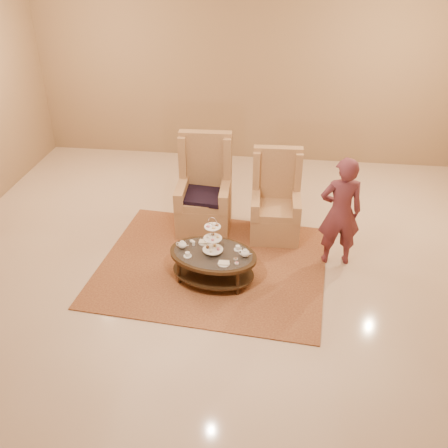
# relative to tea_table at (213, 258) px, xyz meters

# --- Properties ---
(ground) EXTENTS (8.00, 8.00, 0.00)m
(ground) POSITION_rel_tea_table_xyz_m (0.08, 0.07, -0.34)
(ground) COLOR beige
(ground) RESTS_ON ground
(ceiling) EXTENTS (8.00, 8.00, 0.02)m
(ceiling) POSITION_rel_tea_table_xyz_m (0.08, 0.07, -0.34)
(ceiling) COLOR silver
(ceiling) RESTS_ON ground
(wall_back) EXTENTS (8.00, 0.04, 3.50)m
(wall_back) POSITION_rel_tea_table_xyz_m (0.08, 4.07, 1.41)
(wall_back) COLOR #9C7A55
(wall_back) RESTS_ON ground
(rug) EXTENTS (3.19, 2.73, 0.02)m
(rug) POSITION_rel_tea_table_xyz_m (-0.05, 0.31, -0.34)
(rug) COLOR #A06838
(rug) RESTS_ON ground
(tea_table) EXTENTS (1.25, 0.97, 0.95)m
(tea_table) POSITION_rel_tea_table_xyz_m (0.00, 0.00, 0.00)
(tea_table) COLOR black
(tea_table) RESTS_ON ground
(armchair_left) EXTENTS (0.80, 0.83, 1.43)m
(armchair_left) POSITION_rel_tea_table_xyz_m (-0.32, 1.36, 0.14)
(armchair_left) COLOR tan
(armchair_left) RESTS_ON ground
(armchair_right) EXTENTS (0.73, 0.75, 1.29)m
(armchair_right) POSITION_rel_tea_table_xyz_m (0.74, 1.27, 0.09)
(armchair_right) COLOR tan
(armchair_right) RESTS_ON ground
(person) EXTENTS (0.60, 0.44, 1.54)m
(person) POSITION_rel_tea_table_xyz_m (1.59, 0.63, 0.43)
(person) COLOR brown
(person) RESTS_ON ground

